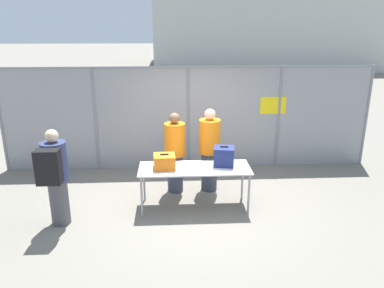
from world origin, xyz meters
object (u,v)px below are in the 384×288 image
(inspection_table, at_px, (195,171))
(security_worker_far, at_px, (175,152))
(traveler_hooded, at_px, (55,175))
(utility_trailer, at_px, (254,127))
(suitcase_orange, at_px, (164,162))
(suitcase_navy, at_px, (224,156))
(security_worker_near, at_px, (209,149))

(inspection_table, bearing_deg, security_worker_far, 115.82)
(traveler_hooded, distance_m, utility_trailer, 6.32)
(suitcase_orange, bearing_deg, suitcase_navy, 4.74)
(security_worker_far, bearing_deg, traveler_hooded, 26.16)
(traveler_hooded, bearing_deg, utility_trailer, 60.10)
(inspection_table, relative_size, security_worker_near, 1.19)
(suitcase_navy, relative_size, utility_trailer, 0.13)
(traveler_hooded, relative_size, security_worker_far, 1.02)
(inspection_table, height_order, traveler_hooded, traveler_hooded)
(security_worker_near, bearing_deg, suitcase_orange, 20.91)
(security_worker_near, distance_m, utility_trailer, 3.71)
(traveler_hooded, bearing_deg, security_worker_near, 39.09)
(suitcase_orange, relative_size, security_worker_near, 0.23)
(suitcase_orange, bearing_deg, security_worker_near, 40.12)
(traveler_hooded, xyz_separation_m, security_worker_near, (2.68, 1.29, -0.04))
(suitcase_navy, height_order, security_worker_near, security_worker_near)
(suitcase_navy, relative_size, security_worker_far, 0.25)
(inspection_table, xyz_separation_m, utility_trailer, (1.99, 4.05, -0.32))
(security_worker_near, bearing_deg, utility_trailer, -135.68)
(suitcase_navy, height_order, traveler_hooded, traveler_hooded)
(traveler_hooded, height_order, utility_trailer, traveler_hooded)
(inspection_table, distance_m, suitcase_navy, 0.60)
(security_worker_near, relative_size, utility_trailer, 0.52)
(utility_trailer, bearing_deg, security_worker_far, -125.06)
(suitcase_navy, xyz_separation_m, traveler_hooded, (-2.88, -0.63, -0.04))
(security_worker_near, bearing_deg, security_worker_far, -16.27)
(inspection_table, relative_size, traveler_hooded, 1.21)
(suitcase_navy, xyz_separation_m, security_worker_far, (-0.90, 0.63, -0.11))
(suitcase_navy, distance_m, security_worker_far, 1.10)
(security_worker_far, bearing_deg, suitcase_orange, 68.62)
(suitcase_navy, bearing_deg, security_worker_near, 106.87)
(inspection_table, relative_size, utility_trailer, 0.61)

